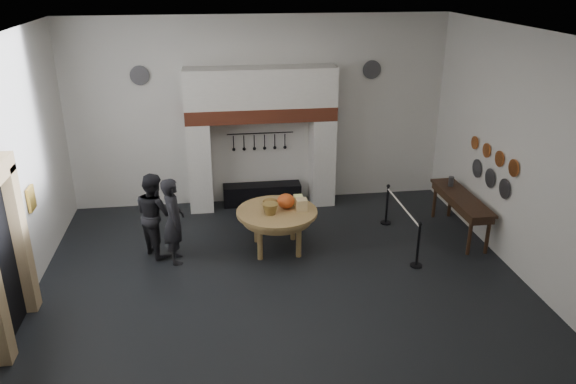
{
  "coord_description": "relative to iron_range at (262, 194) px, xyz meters",
  "views": [
    {
      "loc": [
        -1.17,
        -9.09,
        5.51
      ],
      "look_at": [
        0.27,
        1.07,
        1.35
      ],
      "focal_mm": 35.0,
      "sensor_mm": 36.0,
      "label": 1
    }
  ],
  "objects": [
    {
      "name": "work_table",
      "position": [
        0.07,
        -2.45,
        0.59
      ],
      "size": [
        1.95,
        1.95,
        0.07
      ],
      "primitive_type": "cylinder",
      "rotation": [
        0.0,
        0.0,
        -0.2
      ],
      "color": "tan",
      "rests_on": "floor"
    },
    {
      "name": "door_jamb_far",
      "position": [
        -4.38,
        -4.02,
        1.05
      ],
      "size": [
        0.22,
        0.3,
        2.6
      ],
      "primitive_type": "cube",
      "color": "tan",
      "rests_on": "floor"
    },
    {
      "name": "wall_right",
      "position": [
        4.5,
        -3.72,
        2.0
      ],
      "size": [
        0.02,
        8.0,
        4.5
      ],
      "primitive_type": "cube",
      "color": "silver",
      "rests_on": "floor"
    },
    {
      "name": "copper_pan_d",
      "position": [
        4.46,
        -1.87,
        1.7
      ],
      "size": [
        0.03,
        0.28,
        0.28
      ],
      "primitive_type": "cylinder",
      "rotation": [
        0.0,
        1.57,
        0.0
      ],
      "color": "#C6662D",
      "rests_on": "wall_right"
    },
    {
      "name": "pumpkin",
      "position": [
        0.27,
        -2.35,
        0.78
      ],
      "size": [
        0.36,
        0.36,
        0.31
      ],
      "primitive_type": "ellipsoid",
      "color": "#DE4E1F",
      "rests_on": "work_table"
    },
    {
      "name": "cheese_block_big",
      "position": [
        0.57,
        -2.5,
        0.74
      ],
      "size": [
        0.22,
        0.22,
        0.24
      ],
      "primitive_type": "cube",
      "color": "#E2C487",
      "rests_on": "work_table"
    },
    {
      "name": "wall_back",
      "position": [
        0.0,
        0.28,
        2.0
      ],
      "size": [
        9.0,
        0.02,
        4.5
      ],
      "primitive_type": "cube",
      "color": "silver",
      "rests_on": "floor"
    },
    {
      "name": "wall_front",
      "position": [
        0.0,
        -7.72,
        2.0
      ],
      "size": [
        9.0,
        0.02,
        4.5
      ],
      "primitive_type": "cube",
      "color": "silver",
      "rests_on": "floor"
    },
    {
      "name": "pewter_jug",
      "position": [
        4.1,
        -1.71,
        0.76
      ],
      "size": [
        0.12,
        0.12,
        0.22
      ],
      "primitive_type": "cylinder",
      "color": "#535459",
      "rests_on": "side_table"
    },
    {
      "name": "barrier_post_near",
      "position": [
        2.7,
        -3.56,
        0.2
      ],
      "size": [
        0.05,
        0.05,
        0.9
      ],
      "primitive_type": "cylinder",
      "color": "black",
      "rests_on": "floor"
    },
    {
      "name": "door_recess",
      "position": [
        -4.47,
        -4.72,
        1.0
      ],
      "size": [
        0.04,
        1.1,
        2.5
      ],
      "primitive_type": "cube",
      "color": "black",
      "rests_on": "floor"
    },
    {
      "name": "pewter_plate_mid",
      "position": [
        4.46,
        -2.72,
        1.2
      ],
      "size": [
        0.03,
        0.4,
        0.4
      ],
      "primitive_type": "cylinder",
      "rotation": [
        0.0,
        1.57,
        0.0
      ],
      "color": "#4C4C51",
      "rests_on": "wall_right"
    },
    {
      "name": "chimney_pier_left",
      "position": [
        -1.48,
        -0.07,
        0.82
      ],
      "size": [
        0.55,
        0.7,
        2.15
      ],
      "primitive_type": "cube",
      "color": "silver",
      "rests_on": "floor"
    },
    {
      "name": "cheese_block_small",
      "position": [
        0.55,
        -2.2,
        0.72
      ],
      "size": [
        0.18,
        0.18,
        0.2
      ],
      "primitive_type": "cube",
      "color": "#FFFD98",
      "rests_on": "work_table"
    },
    {
      "name": "copper_pan_b",
      "position": [
        4.46,
        -2.97,
        1.7
      ],
      "size": [
        0.03,
        0.32,
        0.32
      ],
      "primitive_type": "cylinder",
      "rotation": [
        0.0,
        1.57,
        0.0
      ],
      "color": "#C6662D",
      "rests_on": "wall_right"
    },
    {
      "name": "wicker_basket",
      "position": [
        -0.08,
        -2.6,
        0.73
      ],
      "size": [
        0.38,
        0.38,
        0.22
      ],
      "primitive_type": "cone",
      "rotation": [
        3.14,
        0.0,
        -0.2
      ],
      "color": "olive",
      "rests_on": "work_table"
    },
    {
      "name": "ceiling",
      "position": [
        0.0,
        -3.72,
        4.25
      ],
      "size": [
        9.0,
        8.0,
        0.02
      ],
      "primitive_type": "cube",
      "color": "silver",
      "rests_on": "wall_back"
    },
    {
      "name": "pewter_plate_back_left",
      "position": [
        -2.7,
        0.24,
        2.95
      ],
      "size": [
        0.44,
        0.03,
        0.44
      ],
      "primitive_type": "cylinder",
      "rotation": [
        1.57,
        0.0,
        0.0
      ],
      "color": "#4C4C51",
      "rests_on": "wall_back"
    },
    {
      "name": "floor",
      "position": [
        0.0,
        -3.72,
        -0.25
      ],
      "size": [
        9.0,
        8.0,
        0.02
      ],
      "primitive_type": "cube",
      "color": "black",
      "rests_on": "ground"
    },
    {
      "name": "copper_pan_c",
      "position": [
        4.46,
        -2.42,
        1.7
      ],
      "size": [
        0.03,
        0.3,
        0.3
      ],
      "primitive_type": "cylinder",
      "rotation": [
        0.0,
        1.57,
        0.0
      ],
      "color": "#C6662D",
      "rests_on": "wall_right"
    },
    {
      "name": "bread_loaf",
      "position": [
        -0.03,
        -2.1,
        0.69
      ],
      "size": [
        0.31,
        0.18,
        0.13
      ],
      "primitive_type": "ellipsoid",
      "color": "olive",
      "rests_on": "work_table"
    },
    {
      "name": "side_table",
      "position": [
        4.1,
        -2.31,
        0.62
      ],
      "size": [
        0.55,
        2.2,
        0.06
      ],
      "primitive_type": "cube",
      "color": "#322012",
      "rests_on": "floor"
    },
    {
      "name": "pewter_plate_right",
      "position": [
        4.46,
        -2.12,
        1.2
      ],
      "size": [
        0.03,
        0.4,
        0.4
      ],
      "primitive_type": "cylinder",
      "rotation": [
        0.0,
        1.57,
        0.0
      ],
      "color": "#4C4C51",
      "rests_on": "wall_right"
    },
    {
      "name": "pewter_plate_back_right",
      "position": [
        2.7,
        0.24,
        2.95
      ],
      "size": [
        0.44,
        0.03,
        0.44
      ],
      "primitive_type": "cylinder",
      "rotation": [
        1.57,
        0.0,
        0.0
      ],
      "color": "#4C4C51",
      "rests_on": "wall_back"
    },
    {
      "name": "iron_range",
      "position": [
        0.0,
        0.0,
        0.0
      ],
      "size": [
        1.9,
        0.45,
        0.5
      ],
      "primitive_type": "cube",
      "color": "black",
      "rests_on": "floor"
    },
    {
      "name": "copper_pan_a",
      "position": [
        4.46,
        -3.52,
        1.7
      ],
      "size": [
        0.03,
        0.34,
        0.34
      ],
      "primitive_type": "cylinder",
      "rotation": [
        0.0,
        1.57,
        0.0
      ],
      "color": "#C6662D",
      "rests_on": "wall_right"
    },
    {
      "name": "barrier_post_far",
      "position": [
        2.7,
        -1.56,
        0.2
      ],
      "size": [
        0.05,
        0.05,
        0.9
      ],
      "primitive_type": "cylinder",
      "color": "black",
      "rests_on": "floor"
    },
    {
      "name": "wall_plaque",
      "position": [
        -4.45,
        -2.92,
        1.35
      ],
      "size": [
        0.05,
        0.34,
        0.44
      ],
      "primitive_type": "cube",
      "color": "gold",
      "rests_on": "wall_left"
    },
    {
      "name": "visitor_far",
      "position": [
        -2.39,
        -2.26,
        0.61
      ],
      "size": [
        1.01,
        1.06,
        1.73
      ],
      "primitive_type": "imported",
      "rotation": [
        0.0,
        0.0,
        2.16
      ],
      "color": "black",
      "rests_on": "floor"
    },
    {
      "name": "chimney_hood",
      "position": [
        0.0,
        -0.07,
        2.67
      ],
      "size": [
        3.5,
        0.7,
        0.9
      ],
      "primitive_type": "cube",
      "color": "silver",
      "rests_on": "hearth_brick_band"
    },
    {
      "name": "pewter_plate_left",
      "position": [
        4.46,
        -3.32,
        1.2
      ],
      "size": [
        0.03,
        0.4,
        0.4
      ],
      "primitive_type": "cylinder",
      "rotation": [
        0.0,
        1.57,
        0.0
      ],
      "color": "#4C4C51",
      "rests_on": "wall_right"
    },
    {
      "name": "hearth_brick_band",
      "position": [
        0.0,
        -0.07,
        2.06
      ],
      "size": [
        3.5,
        0.72,
        0.32
      ],
      "primitive_type": "cube",
      "color": "#9E442B",
      "rests_on": "chimney_pier_left"
    },
    {
      "name": "visitor_near",
      "position": [
        -1.99,
        -2.66,
        0.63
      ],
      "size": [
        0.49,
        0.69,
        1.76
      ],
      "primitive_type": "imported",
      "rotation": [
        0.0,
        0.0,
        1.69
      ],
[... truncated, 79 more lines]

